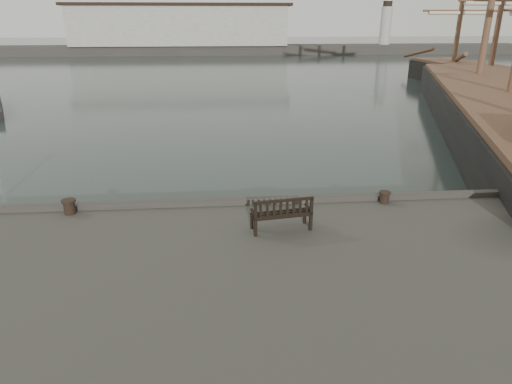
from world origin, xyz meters
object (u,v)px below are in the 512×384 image
bollard_left (69,207)px  tall_ship_far (487,85)px  bollard_right (384,197)px  bench (281,220)px  tall_ship_main (505,122)px

bollard_left → tall_ship_far: (33.89, 33.74, -1.02)m
bollard_right → bollard_left: bearing=180.0°
bench → tall_ship_main: bearing=35.4°
bench → bollard_right: bench is taller
bench → bollard_left: (-6.55, 1.77, -0.09)m
tall_ship_main → tall_ship_far: (9.37, 18.18, -0.01)m
bollard_right → tall_ship_main: bearing=47.6°
tall_ship_far → bench: bearing=-129.0°
bench → bollard_left: size_ratio=3.90×
bollard_left → tall_ship_main: 29.05m
bench → tall_ship_far: bearing=43.9°
bollard_right → tall_ship_main: tall_ship_main is taller
tall_ship_main → bollard_left: bearing=-127.6°
bench → bollard_left: 6.78m
bench → bollard_left: bearing=156.4°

